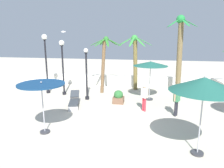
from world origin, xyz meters
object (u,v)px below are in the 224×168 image
object	(u,v)px
palm_tree_2	(135,55)
lamp_post_0	(63,61)
palm_tree_1	(104,57)
planter	(118,97)
guest_3	(177,98)
patio_umbrella_3	(151,64)
lounge_chair_0	(74,100)
guest_2	(144,95)
palm_tree_3	(180,48)
lamp_post_1	(86,72)
patio_umbrella_0	(42,88)
lamp_post_2	(46,56)
seagull_0	(63,32)
patio_umbrella_1	(204,85)

from	to	relation	value
palm_tree_2	lamp_post_0	world-z (taller)	palm_tree_2
palm_tree_1	planter	xyz separation A→B (m)	(1.41, -2.28, -2.36)
guest_3	palm_tree_1	bearing A→B (deg)	140.64
patio_umbrella_3	lounge_chair_0	xyz separation A→B (m)	(-4.60, -2.19, -2.05)
planter	palm_tree_2	bearing A→B (deg)	78.07
palm_tree_2	guest_2	bearing A→B (deg)	-79.65
palm_tree_3	lamp_post_0	world-z (taller)	palm_tree_3
palm_tree_1	lamp_post_1	distance (m)	2.20
lamp_post_0	patio_umbrella_0	bearing A→B (deg)	-75.53
patio_umbrella_3	palm_tree_3	distance (m)	3.04
palm_tree_2	lamp_post_2	size ratio (longest dim) A/B	0.99
lamp_post_1	palm_tree_3	bearing A→B (deg)	22.85
lamp_post_1	guest_3	distance (m)	6.09
palm_tree_2	palm_tree_3	xyz separation A→B (m)	(3.26, -0.64, 0.65)
lamp_post_2	guest_3	size ratio (longest dim) A/B	2.64
palm_tree_1	palm_tree_2	bearing A→B (deg)	33.03
palm_tree_2	guest_3	xyz separation A→B (m)	(2.63, -5.38, -1.78)
patio_umbrella_0	palm_tree_1	bearing A→B (deg)	79.66
lamp_post_0	seagull_0	size ratio (longest dim) A/B	3.67
lamp_post_2	planter	world-z (taller)	lamp_post_2
palm_tree_1	palm_tree_3	world-z (taller)	palm_tree_3
planter	guest_3	bearing A→B (deg)	-26.22
lamp_post_0	guest_3	world-z (taller)	lamp_post_0
patio_umbrella_3	planter	xyz separation A→B (m)	(-1.98, -1.06, -2.07)
lounge_chair_0	planter	distance (m)	2.85
lamp_post_1	guest_2	size ratio (longest dim) A/B	2.17
lamp_post_1	patio_umbrella_0	bearing A→B (deg)	-95.09
lamp_post_0	planter	xyz separation A→B (m)	(4.27, -1.28, -2.15)
lamp_post_2	lounge_chair_0	bearing A→B (deg)	-40.79
patio_umbrella_1	patio_umbrella_3	bearing A→B (deg)	105.11
patio_umbrella_1	lamp_post_2	world-z (taller)	lamp_post_2
guest_3	patio_umbrella_3	bearing A→B (deg)	117.57
lamp_post_0	lounge_chair_0	world-z (taller)	lamp_post_0
palm_tree_3	lamp_post_0	distance (m)	8.55
planter	patio_umbrella_1	bearing A→B (deg)	-55.54
lamp_post_1	lounge_chair_0	world-z (taller)	lamp_post_1
patio_umbrella_1	guest_2	bearing A→B (deg)	115.96
lounge_chair_0	palm_tree_2	bearing A→B (deg)	54.94
lamp_post_2	guest_2	size ratio (longest dim) A/B	2.73
patio_umbrella_0	palm_tree_3	distance (m)	10.43
guest_2	lamp_post_0	bearing A→B (deg)	157.18
lamp_post_0	lounge_chair_0	xyz separation A→B (m)	(1.66, -2.42, -2.14)
lounge_chair_0	seagull_0	distance (m)	7.64
patio_umbrella_1	palm_tree_2	distance (m)	9.62
palm_tree_1	lamp_post_1	xyz separation A→B (m)	(-0.83, -1.86, -0.83)
patio_umbrella_3	guest_3	size ratio (longest dim) A/B	1.62
guest_2	seagull_0	size ratio (longest dim) A/B	1.48
patio_umbrella_1	seagull_0	distance (m)	13.75
lamp_post_2	lamp_post_0	bearing A→B (deg)	-8.48
guest_2	guest_3	xyz separation A→B (m)	(1.73, -0.46, 0.04)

